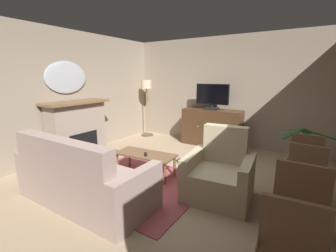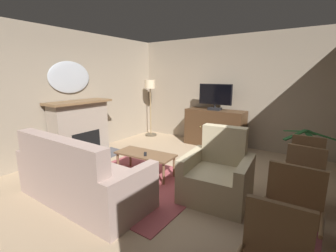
# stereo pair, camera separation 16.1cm
# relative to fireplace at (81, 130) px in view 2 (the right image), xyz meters

# --- Properties ---
(ground_plane) EXTENTS (5.70, 6.19, 0.04)m
(ground_plane) POSITION_rel_fireplace_xyz_m (2.27, -0.06, -0.61)
(ground_plane) COLOR tan
(wall_back) EXTENTS (5.70, 0.10, 2.75)m
(wall_back) POSITION_rel_fireplace_xyz_m (2.27, 2.78, 0.78)
(wall_back) COLOR gray
(wall_back) RESTS_ON ground_plane
(wall_left) EXTENTS (0.10, 6.19, 2.75)m
(wall_left) POSITION_rel_fireplace_xyz_m (-0.33, -0.06, 0.78)
(wall_left) COLOR gray
(wall_left) RESTS_ON ground_plane
(rug_central) EXTENTS (2.17, 1.89, 0.01)m
(rug_central) POSITION_rel_fireplace_xyz_m (1.91, -0.34, -0.59)
(rug_central) COLOR #9E474C
(rug_central) RESTS_ON ground_plane
(fireplace) EXTENTS (0.88, 1.44, 1.25)m
(fireplace) POSITION_rel_fireplace_xyz_m (0.00, 0.00, 0.00)
(fireplace) COLOR #4C4C51
(fireplace) RESTS_ON ground_plane
(wall_mirror_oval) EXTENTS (0.06, 0.99, 0.68)m
(wall_mirror_oval) POSITION_rel_fireplace_xyz_m (-0.25, 0.00, 1.15)
(wall_mirror_oval) COLOR #B2B7BF
(tv_cabinet) EXTENTS (1.49, 0.57, 0.94)m
(tv_cabinet) POSITION_rel_fireplace_xyz_m (2.12, 2.43, -0.15)
(tv_cabinet) COLOR black
(tv_cabinet) RESTS_ON ground_plane
(television) EXTENTS (0.84, 0.20, 0.65)m
(television) POSITION_rel_fireplace_xyz_m (2.12, 2.38, 0.69)
(television) COLOR black
(television) RESTS_ON tv_cabinet
(coffee_table) EXTENTS (1.13, 0.55, 0.41)m
(coffee_table) POSITION_rel_fireplace_xyz_m (1.83, 0.02, -0.23)
(coffee_table) COLOR brown
(coffee_table) RESTS_ON ground_plane
(tv_remote) EXTENTS (0.15, 0.16, 0.02)m
(tv_remote) POSITION_rel_fireplace_xyz_m (1.88, -0.03, -0.17)
(tv_remote) COLOR black
(tv_remote) RESTS_ON coffee_table
(sofa_floral) EXTENTS (2.05, 0.88, 1.01)m
(sofa_floral) POSITION_rel_fireplace_xyz_m (1.66, -1.20, -0.25)
(sofa_floral) COLOR #A3897F
(sofa_floral) RESTS_ON ground_plane
(armchair_facing_sofa) EXTENTS (1.00, 0.94, 1.03)m
(armchair_facing_sofa) POSITION_rel_fireplace_xyz_m (3.23, 0.00, -0.26)
(armchair_facing_sofa) COLOR tan
(armchair_facing_sofa) RESTS_ON ground_plane
(side_chair_mid_row) EXTENTS (0.50, 0.45, 1.03)m
(side_chair_mid_row) POSITION_rel_fireplace_xyz_m (4.28, -0.98, -0.06)
(side_chair_mid_row) COLOR brown
(side_chair_mid_row) RESTS_ON ground_plane
(side_chair_beside_plant) EXTENTS (0.49, 0.52, 0.98)m
(side_chair_beside_plant) POSITION_rel_fireplace_xyz_m (4.28, -0.15, -0.08)
(side_chair_beside_plant) COLOR brown
(side_chair_beside_plant) RESTS_ON ground_plane
(side_chair_nearest_door) EXTENTS (0.47, 0.50, 0.95)m
(side_chair_nearest_door) POSITION_rel_fireplace_xyz_m (4.28, 0.55, -0.08)
(side_chair_nearest_door) COLOR brown
(side_chair_nearest_door) RESTS_ON ground_plane
(potted_plant_small_fern_corner) EXTENTS (0.94, 0.77, 0.82)m
(potted_plant_small_fern_corner) POSITION_rel_fireplace_xyz_m (4.18, 1.79, -0.36)
(potted_plant_small_fern_corner) COLOR slate
(potted_plant_small_fern_corner) RESTS_ON ground_plane
(floor_lamp) EXTENTS (0.35, 0.35, 1.65)m
(floor_lamp) POSITION_rel_fireplace_xyz_m (0.12, 2.30, 0.64)
(floor_lamp) COLOR #4C4233
(floor_lamp) RESTS_ON ground_plane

